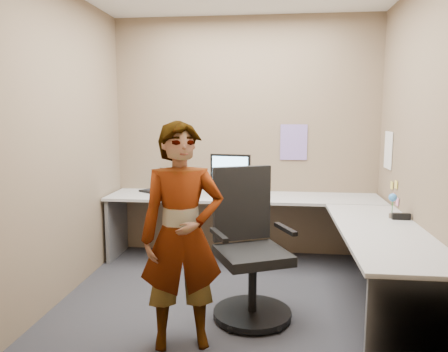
# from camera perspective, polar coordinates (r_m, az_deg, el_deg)

# --- Properties ---
(ground) EXTENTS (3.00, 3.00, 0.00)m
(ground) POSITION_cam_1_polar(r_m,az_deg,el_deg) (4.06, 1.39, -15.40)
(ground) COLOR #242429
(ground) RESTS_ON ground
(wall_back) EXTENTS (3.00, 0.00, 3.00)m
(wall_back) POSITION_cam_1_polar(r_m,az_deg,el_deg) (5.02, 2.79, 5.06)
(wall_back) COLOR brown
(wall_back) RESTS_ON ground
(wall_right) EXTENTS (0.00, 2.70, 2.70)m
(wall_right) POSITION_cam_1_polar(r_m,az_deg,el_deg) (3.89, 24.07, 3.47)
(wall_right) COLOR brown
(wall_right) RESTS_ON ground
(wall_left) EXTENTS (0.00, 2.70, 2.70)m
(wall_left) POSITION_cam_1_polar(r_m,az_deg,el_deg) (4.14, -19.75, 3.94)
(wall_left) COLOR brown
(wall_left) RESTS_ON ground
(desk) EXTENTS (2.98, 2.58, 0.73)m
(desk) POSITION_cam_1_polar(r_m,az_deg,el_deg) (4.22, 7.85, -6.08)
(desk) COLOR #B5B5B5
(desk) RESTS_ON ground
(paper_ream) EXTENTS (0.30, 0.24, 0.05)m
(paper_ream) POSITION_cam_1_polar(r_m,az_deg,el_deg) (4.65, 0.80, -2.54)
(paper_ream) COLOR red
(paper_ream) RESTS_ON desk
(monitor) EXTENTS (0.43, 0.15, 0.41)m
(monitor) POSITION_cam_1_polar(r_m,az_deg,el_deg) (4.63, 0.83, 0.78)
(monitor) COLOR black
(monitor) RESTS_ON paper_ream
(laptop) EXTENTS (0.47, 0.45, 0.26)m
(laptop) POSITION_cam_1_polar(r_m,az_deg,el_deg) (5.08, -8.21, -1.27)
(laptop) COLOR black
(laptop) RESTS_ON desk
(trackball_mouse) EXTENTS (0.12, 0.08, 0.07)m
(trackball_mouse) POSITION_cam_1_polar(r_m,az_deg,el_deg) (4.99, -7.27, -1.91)
(trackball_mouse) COLOR #B7B7BC
(trackball_mouse) RESTS_ON desk
(origami) EXTENTS (0.10, 0.10, 0.06)m
(origami) POSITION_cam_1_polar(r_m,az_deg,el_deg) (4.54, 2.91, -2.77)
(origami) COLOR white
(origami) RESTS_ON desk
(stapler) EXTENTS (0.15, 0.04, 0.05)m
(stapler) POSITION_cam_1_polar(r_m,az_deg,el_deg) (4.00, 22.13, -4.91)
(stapler) COLOR black
(stapler) RESTS_ON desk
(flower) EXTENTS (0.07, 0.07, 0.22)m
(flower) POSITION_cam_1_polar(r_m,az_deg,el_deg) (4.00, 21.16, -3.15)
(flower) COLOR brown
(flower) RESTS_ON desk
(calendar_purple) EXTENTS (0.30, 0.01, 0.40)m
(calendar_purple) POSITION_cam_1_polar(r_m,az_deg,el_deg) (5.01, 9.09, 4.38)
(calendar_purple) COLOR #846BB7
(calendar_purple) RESTS_ON wall_back
(calendar_white) EXTENTS (0.01, 0.28, 0.38)m
(calendar_white) POSITION_cam_1_polar(r_m,az_deg,el_deg) (4.76, 20.67, 3.17)
(calendar_white) COLOR white
(calendar_white) RESTS_ON wall_right
(sticky_note_a) EXTENTS (0.01, 0.07, 0.07)m
(sticky_note_a) POSITION_cam_1_polar(r_m,az_deg,el_deg) (4.46, 21.56, -1.07)
(sticky_note_a) COLOR #F2E059
(sticky_note_a) RESTS_ON wall_right
(sticky_note_b) EXTENTS (0.01, 0.07, 0.07)m
(sticky_note_b) POSITION_cam_1_polar(r_m,az_deg,el_deg) (4.53, 21.31, -2.59)
(sticky_note_b) COLOR pink
(sticky_note_b) RESTS_ON wall_right
(sticky_note_c) EXTENTS (0.01, 0.07, 0.07)m
(sticky_note_c) POSITION_cam_1_polar(r_m,az_deg,el_deg) (4.42, 21.69, -3.13)
(sticky_note_c) COLOR pink
(sticky_note_c) RESTS_ON wall_right
(sticky_note_d) EXTENTS (0.01, 0.07, 0.07)m
(sticky_note_d) POSITION_cam_1_polar(r_m,az_deg,el_deg) (4.61, 21.06, -1.14)
(sticky_note_d) COLOR #F2E059
(sticky_note_d) RESTS_ON wall_right
(office_chair) EXTENTS (0.68, 0.69, 1.17)m
(office_chair) POSITION_cam_1_polar(r_m,az_deg,el_deg) (3.55, 3.33, -10.61)
(office_chair) COLOR black
(office_chair) RESTS_ON ground
(person) EXTENTS (0.65, 0.52, 1.57)m
(person) POSITION_cam_1_polar(r_m,az_deg,el_deg) (3.03, -5.49, -7.83)
(person) COLOR #999399
(person) RESTS_ON ground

